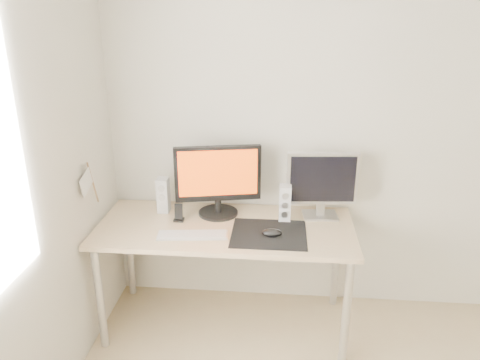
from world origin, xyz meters
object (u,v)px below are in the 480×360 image
object	(u,v)px
main_monitor	(218,178)
speaker_left	(163,195)
second_monitor	(322,182)
phone_dock	(179,216)
desk	(225,237)
speaker_right	(285,203)
mouse	(272,233)
keyboard	(193,235)

from	to	relation	value
main_monitor	speaker_left	size ratio (longest dim) A/B	2.34
main_monitor	second_monitor	distance (m)	0.66
second_monitor	phone_dock	world-z (taller)	second_monitor
desk	speaker_right	size ratio (longest dim) A/B	6.85
mouse	keyboard	distance (m)	0.47
desk	speaker_right	bearing A→B (deg)	17.95
desk	keyboard	bearing A→B (deg)	-138.05
speaker_right	keyboard	xyz separation A→B (m)	(-0.54, -0.28, -0.11)
mouse	second_monitor	size ratio (longest dim) A/B	0.27
speaker_right	keyboard	distance (m)	0.62
desk	second_monitor	xyz separation A→B (m)	(0.60, 0.19, 0.32)
second_monitor	speaker_left	xyz separation A→B (m)	(-1.03, -0.01, -0.12)
speaker_left	phone_dock	bearing A→B (deg)	-46.06
keyboard	phone_dock	size ratio (longest dim) A/B	3.71
main_monitor	speaker_right	size ratio (longest dim) A/B	2.34
speaker_right	main_monitor	bearing A→B (deg)	174.36
main_monitor	keyboard	distance (m)	0.42
mouse	desk	distance (m)	0.33
desk	mouse	bearing A→B (deg)	-22.33
speaker_right	desk	bearing A→B (deg)	-162.05
speaker_right	keyboard	size ratio (longest dim) A/B	0.54
main_monitor	keyboard	size ratio (longest dim) A/B	1.27
mouse	keyboard	size ratio (longest dim) A/B	0.28
mouse	speaker_left	world-z (taller)	speaker_left
speaker_right	second_monitor	bearing A→B (deg)	16.81
desk	second_monitor	size ratio (longest dim) A/B	3.54
second_monitor	phone_dock	size ratio (longest dim) A/B	3.90
desk	speaker_right	xyz separation A→B (m)	(0.37, 0.12, 0.19)
desk	speaker_right	distance (m)	0.43
speaker_left	desk	bearing A→B (deg)	-22.21
mouse	speaker_right	distance (m)	0.27
main_monitor	phone_dock	bearing A→B (deg)	-153.25
main_monitor	speaker_right	xyz separation A→B (m)	(0.43, -0.04, -0.14)
speaker_right	phone_dock	bearing A→B (deg)	-173.44
desk	keyboard	distance (m)	0.25
speaker_left	phone_dock	xyz separation A→B (m)	(0.13, -0.13, -0.08)
speaker_left	speaker_right	distance (m)	0.80
mouse	speaker_right	world-z (taller)	speaker_right
second_monitor	phone_dock	xyz separation A→B (m)	(-0.90, -0.15, -0.21)
mouse	phone_dock	size ratio (longest dim) A/B	1.04
keyboard	desk	bearing A→B (deg)	41.95
mouse	phone_dock	world-z (taller)	phone_dock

